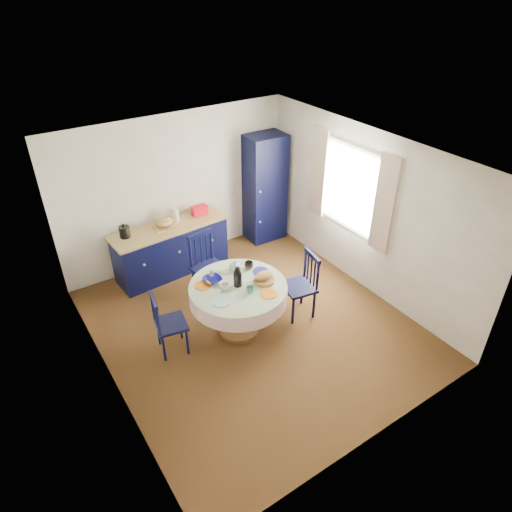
{
  "coord_description": "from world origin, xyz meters",
  "views": [
    {
      "loc": [
        -2.7,
        -4.14,
        4.37
      ],
      "look_at": [
        0.18,
        0.2,
        1.0
      ],
      "focal_mm": 32.0,
      "sensor_mm": 36.0,
      "label": 1
    }
  ],
  "objects": [
    {
      "name": "mug_b",
      "position": [
        -0.17,
        -0.2,
        0.83
      ],
      "size": [
        0.1,
        0.1,
        0.09
      ],
      "primitive_type": "imported",
      "color": "#35746A",
      "rests_on": "dining_table"
    },
    {
      "name": "chair_right",
      "position": [
        0.74,
        -0.14,
        0.5
      ],
      "size": [
        0.49,
        0.51,
        0.99
      ],
      "rotation": [
        0.0,
        0.0,
        -1.75
      ],
      "color": "black",
      "rests_on": "floor"
    },
    {
      "name": "wall_back",
      "position": [
        0.0,
        2.25,
        1.25
      ],
      "size": [
        4.0,
        0.02,
        2.5
      ],
      "primitive_type": "cube",
      "color": "white",
      "rests_on": "floor"
    },
    {
      "name": "chair_left",
      "position": [
        -1.18,
        0.2,
        0.46
      ],
      "size": [
        0.46,
        0.47,
        0.91
      ],
      "rotation": [
        0.0,
        0.0,
        1.39
      ],
      "color": "black",
      "rests_on": "floor"
    },
    {
      "name": "pantry_cabinet",
      "position": [
        1.58,
        2.0,
        0.98
      ],
      "size": [
        0.7,
        0.51,
        1.95
      ],
      "rotation": [
        0.0,
        0.0,
        -0.03
      ],
      "color": "black",
      "rests_on": "floor"
    },
    {
      "name": "kitchen_counter",
      "position": [
        -0.35,
        1.9,
        0.44
      ],
      "size": [
        1.94,
        0.71,
        1.09
      ],
      "rotation": [
        0.0,
        0.0,
        0.06
      ],
      "color": "black",
      "rests_on": "floor"
    },
    {
      "name": "mug_c",
      "position": [
        0.11,
        0.27,
        0.84
      ],
      "size": [
        0.13,
        0.13,
        0.1
      ],
      "primitive_type": "imported",
      "color": "black",
      "rests_on": "dining_table"
    },
    {
      "name": "dining_table",
      "position": [
        -0.22,
        0.01,
        0.67
      ],
      "size": [
        1.3,
        1.3,
        1.07
      ],
      "color": "brown",
      "rests_on": "floor"
    },
    {
      "name": "cobalt_bowl",
      "position": [
        -0.46,
        0.27,
        0.82
      ],
      "size": [
        0.24,
        0.24,
        0.06
      ],
      "primitive_type": "imported",
      "color": "navy",
      "rests_on": "dining_table"
    },
    {
      "name": "wall_right",
      "position": [
        2.0,
        0.0,
        1.25
      ],
      "size": [
        0.02,
        4.5,
        2.5
      ],
      "primitive_type": "cube",
      "color": "white",
      "rests_on": "floor"
    },
    {
      "name": "floor",
      "position": [
        0.0,
        0.0,
        0.0
      ],
      "size": [
        4.5,
        4.5,
        0.0
      ],
      "primitive_type": "plane",
      "color": "black",
      "rests_on": "ground"
    },
    {
      "name": "chair_far",
      "position": [
        -0.17,
        0.98,
        0.53
      ],
      "size": [
        0.52,
        0.5,
        1.05
      ],
      "rotation": [
        0.0,
        0.0,
        0.12
      ],
      "color": "black",
      "rests_on": "floor"
    },
    {
      "name": "wall_left",
      "position": [
        -2.0,
        0.0,
        1.25
      ],
      "size": [
        0.02,
        4.5,
        2.5
      ],
      "primitive_type": "cube",
      "color": "white",
      "rests_on": "floor"
    },
    {
      "name": "ceiling",
      "position": [
        0.0,
        0.0,
        2.5
      ],
      "size": [
        4.5,
        4.5,
        0.0
      ],
      "primitive_type": "plane",
      "rotation": [
        3.14,
        0.0,
        0.0
      ],
      "color": "white",
      "rests_on": "wall_back"
    },
    {
      "name": "window",
      "position": [
        1.95,
        0.3,
        1.52
      ],
      "size": [
        0.1,
        1.74,
        1.45
      ],
      "color": "white",
      "rests_on": "wall_right"
    },
    {
      "name": "mug_a",
      "position": [
        -0.41,
        0.03,
        0.83
      ],
      "size": [
        0.11,
        0.11,
        0.09
      ],
      "primitive_type": "imported",
      "color": "silver",
      "rests_on": "dining_table"
    },
    {
      "name": "mug_d",
      "position": [
        -0.43,
        0.38,
        0.83
      ],
      "size": [
        0.09,
        0.09,
        0.08
      ],
      "primitive_type": "imported",
      "color": "silver",
      "rests_on": "dining_table"
    }
  ]
}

